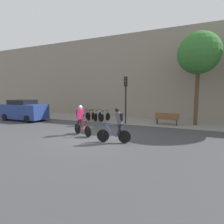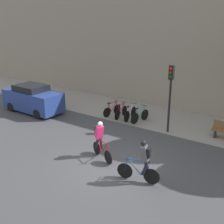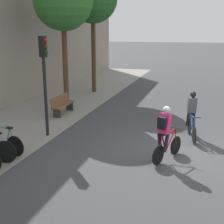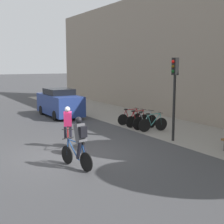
% 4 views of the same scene
% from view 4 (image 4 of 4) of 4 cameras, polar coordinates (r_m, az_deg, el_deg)
% --- Properties ---
extents(ground, '(200.00, 200.00, 0.00)m').
position_cam_4_polar(ground, '(12.32, -7.61, -7.61)').
color(ground, '#3D3D3F').
extents(kerb_strip, '(44.00, 4.50, 0.01)m').
position_cam_4_polar(kerb_strip, '(16.10, 15.11, -3.94)').
color(kerb_strip, gray).
rests_on(kerb_strip, ground).
extents(cyclist_pink, '(1.56, 0.75, 1.75)m').
position_cam_4_polar(cyclist_pink, '(12.91, -8.08, -2.55)').
color(cyclist_pink, black).
rests_on(cyclist_pink, ground).
extents(cyclist_grey, '(1.70, 0.57, 1.76)m').
position_cam_4_polar(cyclist_grey, '(10.35, -6.00, -5.34)').
color(cyclist_grey, black).
rests_on(cyclist_grey, ground).
extents(parked_bike_0, '(0.46, 1.58, 0.95)m').
position_cam_4_polar(parked_bike_0, '(17.96, 3.40, -1.10)').
color(parked_bike_0, black).
rests_on(parked_bike_0, ground).
extents(parked_bike_1, '(0.46, 1.65, 0.96)m').
position_cam_4_polar(parked_bike_1, '(17.39, 4.68, -1.43)').
color(parked_bike_1, black).
rests_on(parked_bike_1, ground).
extents(parked_bike_2, '(0.46, 1.71, 0.99)m').
position_cam_4_polar(parked_bike_2, '(16.84, 6.05, -1.70)').
color(parked_bike_2, black).
rests_on(parked_bike_2, ground).
extents(parked_bike_3, '(0.46, 1.64, 0.98)m').
position_cam_4_polar(parked_bike_3, '(16.30, 7.50, -2.12)').
color(parked_bike_3, black).
rests_on(parked_bike_3, ground).
extents(traffic_light_pole, '(0.26, 0.30, 3.74)m').
position_cam_4_polar(traffic_light_pole, '(14.14, 11.34, 5.04)').
color(traffic_light_pole, black).
rests_on(traffic_light_pole, ground).
extents(parked_car, '(4.30, 1.84, 1.85)m').
position_cam_4_polar(parked_car, '(21.04, -9.54, 1.64)').
color(parked_car, navy).
rests_on(parked_car, ground).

